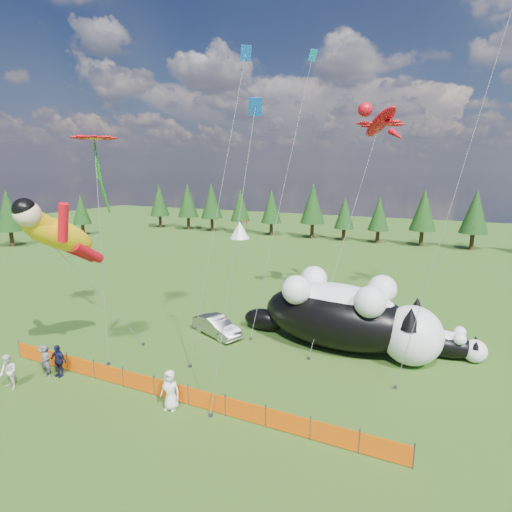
# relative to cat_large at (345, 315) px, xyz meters

# --- Properties ---
(ground) EXTENTS (160.00, 160.00, 0.00)m
(ground) POSITION_rel_cat_large_xyz_m (-6.35, -6.32, -2.21)
(ground) COLOR #123609
(ground) RESTS_ON ground
(safety_fence) EXTENTS (22.06, 0.06, 1.10)m
(safety_fence) POSITION_rel_cat_large_xyz_m (-6.35, -9.32, -1.71)
(safety_fence) COLOR #262626
(safety_fence) RESTS_ON ground
(tree_line) EXTENTS (90.00, 4.00, 8.00)m
(tree_line) POSITION_rel_cat_large_xyz_m (-6.35, 38.68, 1.79)
(tree_line) COLOR black
(tree_line) RESTS_ON ground
(festival_tents) EXTENTS (50.00, 3.20, 2.80)m
(festival_tents) POSITION_rel_cat_large_xyz_m (4.65, 33.68, -0.81)
(festival_tents) COLOR white
(festival_tents) RESTS_ON ground
(cat_large) EXTENTS (12.90, 5.50, 4.66)m
(cat_large) POSITION_rel_cat_large_xyz_m (0.00, 0.00, 0.00)
(cat_large) COLOR black
(cat_large) RESTS_ON ground
(cat_small) EXTENTS (5.09, 1.89, 1.84)m
(cat_small) POSITION_rel_cat_large_xyz_m (5.76, 1.33, -1.34)
(cat_small) COLOR black
(cat_small) RESTS_ON ground
(car) EXTENTS (4.12, 2.77, 1.29)m
(car) POSITION_rel_cat_large_xyz_m (-8.28, -1.59, -1.57)
(car) COLOR #A2A2A6
(car) RESTS_ON ground
(spectator_a) EXTENTS (0.66, 0.44, 1.79)m
(spectator_a) POSITION_rel_cat_large_xyz_m (-13.81, -10.28, -1.32)
(spectator_a) COLOR #57565B
(spectator_a) RESTS_ON ground
(spectator_b) EXTENTS (0.98, 0.67, 1.86)m
(spectator_b) POSITION_rel_cat_large_xyz_m (-14.48, -11.91, -1.28)
(spectator_b) COLOR silver
(spectator_b) RESTS_ON ground
(spectator_c) EXTENTS (1.07, 0.56, 1.81)m
(spectator_c) POSITION_rel_cat_large_xyz_m (-13.30, -9.92, -1.31)
(spectator_c) COLOR black
(spectator_c) RESTS_ON ground
(spectator_d) EXTENTS (1.22, 0.97, 1.68)m
(spectator_d) POSITION_rel_cat_large_xyz_m (-14.17, -10.05, -1.38)
(spectator_d) COLOR #57565B
(spectator_d) RESTS_ON ground
(spectator_e) EXTENTS (1.02, 0.73, 1.95)m
(spectator_e) POSITION_rel_cat_large_xyz_m (-5.93, -9.92, -1.24)
(spectator_e) COLOR silver
(spectator_e) RESTS_ON ground
(superhero_kite) EXTENTS (4.75, 6.66, 10.50)m
(superhero_kite) POSITION_rel_cat_large_xyz_m (-13.42, -8.95, 5.44)
(superhero_kite) COLOR yellow
(superhero_kite) RESTS_ON ground
(gecko_kite) EXTENTS (6.07, 13.52, 17.35)m
(gecko_kite) POSITION_rel_cat_large_xyz_m (0.33, 7.42, 12.09)
(gecko_kite) COLOR red
(gecko_kite) RESTS_ON ground
(flower_kite) EXTENTS (4.25, 4.52, 13.22)m
(flower_kite) POSITION_rel_cat_large_xyz_m (-14.28, -5.15, 10.46)
(flower_kite) COLOR red
(flower_kite) RESTS_ON ground
(diamond_kite_a) EXTENTS (2.00, 5.10, 18.42)m
(diamond_kite_a) POSITION_rel_cat_large_xyz_m (-6.06, -1.76, 14.49)
(diamond_kite_a) COLOR blue
(diamond_kite_a) RESTS_ON ground
(diamond_kite_c) EXTENTS (1.60, 3.14, 14.45)m
(diamond_kite_c) POSITION_rel_cat_large_xyz_m (-3.01, -6.98, 10.89)
(diamond_kite_c) COLOR blue
(diamond_kite_c) RESTS_ON ground
(diamond_kite_d) EXTENTS (1.62, 9.03, 20.89)m
(diamond_kite_d) POSITION_rel_cat_large_xyz_m (-4.78, 6.73, 16.11)
(diamond_kite_d) COLOR #0D8F9D
(diamond_kite_d) RESTS_ON ground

